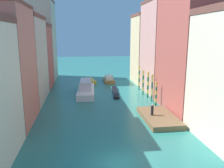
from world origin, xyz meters
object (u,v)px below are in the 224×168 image
waterfront_dock (159,117)px  mooring_pole_4 (139,77)px  motorboat_0 (109,79)px  vaporetto_white (86,89)px  mooring_pole_3 (143,82)px  person_on_dock (152,110)px  mooring_pole_1 (152,88)px  mooring_pole_2 (148,84)px  mooring_pole_0 (156,93)px  motorboat_1 (90,81)px  gondola_black (115,92)px

waterfront_dock → mooring_pole_4: mooring_pole_4 is taller
motorboat_0 → vaporetto_white: bearing=-117.7°
mooring_pole_3 → motorboat_0: size_ratio=0.84×
vaporetto_white → waterfront_dock: bearing=-58.1°
person_on_dock → mooring_pole_1: bearing=72.6°
person_on_dock → motorboat_0: person_on_dock is taller
mooring_pole_3 → motorboat_0: mooring_pole_3 is taller
mooring_pole_2 → mooring_pole_0: bearing=-92.3°
mooring_pole_2 → motorboat_1: 17.90m
waterfront_dock → person_on_dock: person_on_dock is taller
mooring_pole_0 → mooring_pole_2: mooring_pole_2 is taller
gondola_black → motorboat_1: size_ratio=1.56×
mooring_pole_0 → mooring_pole_1: 2.70m
waterfront_dock → motorboat_0: bearing=97.7°
mooring_pole_3 → motorboat_1: (-9.29, 13.00, -2.03)m
person_on_dock → mooring_pole_3: bearing=79.6°
person_on_dock → mooring_pole_4: size_ratio=0.31×
waterfront_dock → motorboat_1: 27.18m
vaporetto_white → motorboat_1: 11.34m
waterfront_dock → mooring_pole_3: size_ratio=1.68×
mooring_pole_4 → vaporetto_white: 11.27m
person_on_dock → mooring_pole_1: mooring_pole_1 is taller
mooring_pole_0 → mooring_pole_3: bearing=90.6°
person_on_dock → mooring_pole_2: 11.26m
person_on_dock → mooring_pole_4: mooring_pole_4 is taller
vaporetto_white → gondola_black: (5.67, 0.21, -0.84)m
person_on_dock → mooring_pole_0: size_ratio=0.38×
mooring_pole_1 → vaporetto_white: 12.65m
motorboat_1 → person_on_dock: bearing=-75.0°
mooring_pole_3 → motorboat_0: bearing=111.2°
person_on_dock → mooring_pole_1: 8.89m
waterfront_dock → mooring_pole_4: 17.30m
mooring_pole_3 → vaporetto_white: (-10.66, 1.76, -1.36)m
mooring_pole_1 → motorboat_0: mooring_pole_1 is taller
mooring_pole_4 → gondola_black: 6.13m
mooring_pole_2 → motorboat_0: mooring_pole_2 is taller
mooring_pole_1 → motorboat_1: bearing=118.8°
waterfront_dock → person_on_dock: (-0.90, 0.15, 1.04)m
mooring_pole_2 → mooring_pole_1: bearing=-89.9°
mooring_pole_1 → gondola_black: mooring_pole_1 is taller
mooring_pole_0 → motorboat_0: mooring_pole_0 is taller
person_on_dock → mooring_pole_2: (2.64, 10.90, 1.09)m
person_on_dock → motorboat_1: (-6.93, 25.88, -1.02)m
mooring_pole_4 → motorboat_0: bearing=121.0°
motorboat_0 → mooring_pole_2: bearing=-70.5°
mooring_pole_4 → gondola_black: bearing=-158.5°
person_on_dock → gondola_black: person_on_dock is taller
waterfront_dock → mooring_pole_0: mooring_pole_0 is taller
mooring_pole_0 → vaporetto_white: bearing=140.4°
person_on_dock → mooring_pole_1: size_ratio=0.33×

